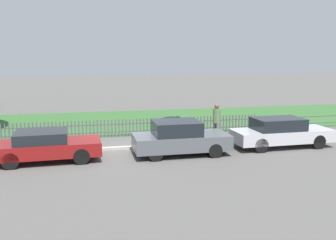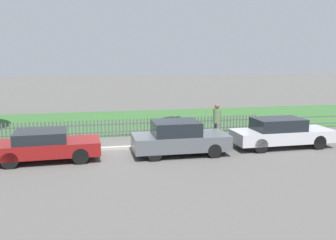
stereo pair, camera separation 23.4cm
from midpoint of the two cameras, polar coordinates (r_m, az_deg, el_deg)
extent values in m
plane|color=#565451|center=(16.92, -5.32, -4.44)|extent=(120.00, 120.00, 0.00)
cube|color=#B2ADA3|center=(17.00, -5.36, -4.16)|extent=(39.83, 0.20, 0.12)
cube|color=#33602D|center=(23.87, -7.25, -0.24)|extent=(39.83, 8.86, 0.01)
cube|color=#4C4C51|center=(19.51, -6.24, -1.76)|extent=(39.83, 0.03, 0.05)
cube|color=#4C4C51|center=(19.44, -6.26, -0.60)|extent=(39.83, 0.03, 0.05)
cube|color=#4C4C51|center=(19.81, -23.67, -1.77)|extent=(0.06, 0.03, 0.91)
cube|color=#4C4C51|center=(19.78, -23.15, -1.76)|extent=(0.06, 0.03, 0.91)
cube|color=#4C4C51|center=(19.74, -22.63, -1.74)|extent=(0.06, 0.03, 0.91)
cube|color=#4C4C51|center=(19.70, -22.10, -1.73)|extent=(0.06, 0.03, 0.91)
cube|color=#4C4C51|center=(19.67, -21.58, -1.71)|extent=(0.06, 0.03, 0.91)
cube|color=#4C4C51|center=(19.64, -21.05, -1.70)|extent=(0.06, 0.03, 0.91)
cube|color=#4C4C51|center=(19.61, -20.52, -1.68)|extent=(0.06, 0.03, 0.91)
cube|color=#4C4C51|center=(19.58, -19.99, -1.66)|extent=(0.06, 0.03, 0.91)
cube|color=#4C4C51|center=(19.56, -19.46, -1.65)|extent=(0.06, 0.03, 0.91)
cube|color=#4C4C51|center=(19.53, -18.93, -1.63)|extent=(0.06, 0.03, 0.91)
cube|color=#4C4C51|center=(19.51, -18.40, -1.61)|extent=(0.06, 0.03, 0.91)
cube|color=#4C4C51|center=(19.49, -17.86, -1.60)|extent=(0.06, 0.03, 0.91)
cube|color=#4C4C51|center=(19.47, -17.33, -1.58)|extent=(0.06, 0.03, 0.91)
cube|color=#4C4C51|center=(19.45, -16.79, -1.56)|extent=(0.06, 0.03, 0.91)
cube|color=#4C4C51|center=(19.43, -16.25, -1.54)|extent=(0.06, 0.03, 0.91)
cube|color=#4C4C51|center=(19.42, -15.71, -1.52)|extent=(0.06, 0.03, 0.91)
cube|color=#4C4C51|center=(19.41, -15.17, -1.51)|extent=(0.06, 0.03, 0.91)
cube|color=#4C4C51|center=(19.40, -14.63, -1.49)|extent=(0.06, 0.03, 0.91)
cube|color=#4C4C51|center=(19.39, -14.09, -1.47)|extent=(0.06, 0.03, 0.91)
cube|color=#4C4C51|center=(19.38, -13.55, -1.45)|extent=(0.06, 0.03, 0.91)
cube|color=#4C4C51|center=(19.37, -13.01, -1.43)|extent=(0.06, 0.03, 0.91)
cube|color=#4C4C51|center=(19.37, -12.46, -1.41)|extent=(0.06, 0.03, 0.91)
cube|color=#4C4C51|center=(19.37, -11.92, -1.40)|extent=(0.06, 0.03, 0.91)
cube|color=#4C4C51|center=(19.37, -11.38, -1.38)|extent=(0.06, 0.03, 0.91)
cube|color=#4C4C51|center=(19.37, -10.84, -1.36)|extent=(0.06, 0.03, 0.91)
cube|color=#4C4C51|center=(19.37, -10.30, -1.34)|extent=(0.06, 0.03, 0.91)
cube|color=#4C4C51|center=(19.38, -9.75, -1.32)|extent=(0.06, 0.03, 0.91)
cube|color=#4C4C51|center=(19.38, -9.21, -1.30)|extent=(0.06, 0.03, 0.91)
cube|color=#4C4C51|center=(19.39, -8.67, -1.28)|extent=(0.06, 0.03, 0.91)
cube|color=#4C4C51|center=(19.40, -8.13, -1.26)|extent=(0.06, 0.03, 0.91)
cube|color=#4C4C51|center=(19.41, -7.59, -1.24)|extent=(0.06, 0.03, 0.91)
cube|color=#4C4C51|center=(19.43, -7.05, -1.22)|extent=(0.06, 0.03, 0.91)
cube|color=#4C4C51|center=(19.44, -6.51, -1.20)|extent=(0.06, 0.03, 0.91)
cube|color=#4C4C51|center=(19.46, -5.97, -1.18)|extent=(0.06, 0.03, 0.91)
cube|color=#4C4C51|center=(19.48, -5.44, -1.16)|extent=(0.06, 0.03, 0.91)
cube|color=#4C4C51|center=(19.50, -4.90, -1.14)|extent=(0.06, 0.03, 0.91)
cube|color=#4C4C51|center=(19.52, -4.37, -1.12)|extent=(0.06, 0.03, 0.91)
cube|color=#4C4C51|center=(19.54, -3.84, -1.10)|extent=(0.06, 0.03, 0.91)
cube|color=#4C4C51|center=(19.57, -3.30, -1.08)|extent=(0.06, 0.03, 0.91)
cube|color=#4C4C51|center=(19.59, -2.77, -1.06)|extent=(0.06, 0.03, 0.91)
cube|color=#4C4C51|center=(19.62, -2.24, -1.04)|extent=(0.06, 0.03, 0.91)
cube|color=#4C4C51|center=(19.65, -1.72, -1.02)|extent=(0.06, 0.03, 0.91)
cube|color=#4C4C51|center=(19.69, -1.19, -1.00)|extent=(0.06, 0.03, 0.91)
cube|color=#4C4C51|center=(19.72, -0.67, -0.98)|extent=(0.06, 0.03, 0.91)
cube|color=#4C4C51|center=(19.75, -0.15, -0.96)|extent=(0.06, 0.03, 0.91)
cube|color=#4C4C51|center=(19.79, 0.37, -0.94)|extent=(0.06, 0.03, 0.91)
cube|color=#4C4C51|center=(19.83, 0.89, -0.92)|extent=(0.06, 0.03, 0.91)
cube|color=#4C4C51|center=(19.87, 1.41, -0.90)|extent=(0.06, 0.03, 0.91)
cube|color=#4C4C51|center=(19.91, 1.92, -0.88)|extent=(0.06, 0.03, 0.91)
cube|color=#4C4C51|center=(19.95, 2.43, -0.86)|extent=(0.06, 0.03, 0.91)
cube|color=#4C4C51|center=(20.00, 2.94, -0.84)|extent=(0.06, 0.03, 0.91)
cube|color=#4C4C51|center=(20.05, 3.45, -0.82)|extent=(0.06, 0.03, 0.91)
cube|color=#4C4C51|center=(20.09, 3.96, -0.80)|extent=(0.06, 0.03, 0.91)
cube|color=#4C4C51|center=(20.14, 4.46, -0.78)|extent=(0.06, 0.03, 0.91)
cube|color=#4C4C51|center=(20.20, 4.96, -0.75)|extent=(0.06, 0.03, 0.91)
cube|color=#4C4C51|center=(20.25, 5.46, -0.73)|extent=(0.06, 0.03, 0.91)
cube|color=#4C4C51|center=(20.30, 5.95, -0.71)|extent=(0.06, 0.03, 0.91)
cube|color=#4C4C51|center=(20.36, 6.44, -0.69)|extent=(0.06, 0.03, 0.91)
cube|color=#4C4C51|center=(20.42, 6.93, -0.67)|extent=(0.06, 0.03, 0.91)
cube|color=#4C4C51|center=(20.47, 7.42, -0.65)|extent=(0.06, 0.03, 0.91)
cube|color=#4C4C51|center=(20.53, 7.90, -0.63)|extent=(0.06, 0.03, 0.91)
cube|color=#4C4C51|center=(20.60, 8.38, -0.61)|extent=(0.06, 0.03, 0.91)
cube|color=#4C4C51|center=(20.66, 8.86, -0.60)|extent=(0.06, 0.03, 0.91)
cube|color=#4C4C51|center=(20.72, 9.33, -0.58)|extent=(0.06, 0.03, 0.91)
cube|color=#4C4C51|center=(20.79, 9.81, -0.56)|extent=(0.06, 0.03, 0.91)
cube|color=#4C4C51|center=(20.86, 10.28, -0.54)|extent=(0.06, 0.03, 0.91)
cube|color=#4C4C51|center=(20.93, 10.74, -0.52)|extent=(0.06, 0.03, 0.91)
cube|color=#4C4C51|center=(21.00, 11.20, -0.50)|extent=(0.06, 0.03, 0.91)
cube|color=#4C4C51|center=(21.07, 11.66, -0.48)|extent=(0.06, 0.03, 0.91)
cube|color=#4C4C51|center=(21.14, 12.12, -0.46)|extent=(0.06, 0.03, 0.91)
cube|color=#4C4C51|center=(21.21, 12.57, -0.44)|extent=(0.06, 0.03, 0.91)
cube|color=#4C4C51|center=(21.29, 13.02, -0.42)|extent=(0.06, 0.03, 0.91)
cube|color=#4C4C51|center=(21.37, 13.47, -0.40)|extent=(0.06, 0.03, 0.91)
cube|color=maroon|center=(15.64, -17.55, -4.05)|extent=(4.20, 1.91, 0.54)
cube|color=black|center=(15.55, -18.41, -2.36)|extent=(2.04, 1.66, 0.42)
cylinder|color=black|center=(16.44, -12.88, -3.95)|extent=(0.64, 0.16, 0.63)
cylinder|color=black|center=(14.87, -12.75, -5.41)|extent=(0.64, 0.16, 0.63)
cylinder|color=black|center=(16.61, -21.77, -4.27)|extent=(0.64, 0.16, 0.63)
cylinder|color=black|center=(15.06, -22.59, -5.75)|extent=(0.64, 0.16, 0.63)
cube|color=#51565B|center=(15.87, 2.32, -3.29)|extent=(4.02, 1.81, 0.62)
cube|color=black|center=(15.70, 1.62, -1.20)|extent=(1.93, 1.62, 0.58)
cylinder|color=black|center=(17.03, 5.72, -3.33)|extent=(0.59, 0.14, 0.59)
cylinder|color=black|center=(15.51, 7.53, -4.70)|extent=(0.59, 0.14, 0.59)
cylinder|color=black|center=(16.48, -2.59, -3.74)|extent=(0.59, 0.14, 0.59)
cylinder|color=black|center=(14.90, -1.60, -5.22)|extent=(0.59, 0.14, 0.59)
cube|color=#BCBCC1|center=(17.89, 17.35, -2.28)|extent=(4.61, 1.73, 0.55)
cube|color=black|center=(17.67, 16.80, -0.60)|extent=(2.23, 1.52, 0.54)
cylinder|color=black|center=(19.29, 19.85, -2.23)|extent=(0.64, 0.15, 0.64)
cylinder|color=black|center=(18.08, 22.40, -3.18)|extent=(0.64, 0.15, 0.64)
cylinder|color=black|center=(17.93, 12.18, -2.75)|extent=(0.64, 0.15, 0.64)
cylinder|color=black|center=(16.62, 14.36, -3.84)|extent=(0.64, 0.15, 0.64)
cylinder|color=black|center=(19.20, 2.66, -1.85)|extent=(0.54, 0.10, 0.54)
cylinder|color=black|center=(18.92, -1.14, -2.01)|extent=(0.54, 0.10, 0.54)
ellipsoid|color=black|center=(18.97, 0.78, -0.81)|extent=(1.70, 0.69, 0.90)
ellipsoid|color=black|center=(19.02, 1.96, -0.04)|extent=(0.40, 0.86, 0.42)
cylinder|color=slate|center=(18.66, 7.55, -1.72)|extent=(0.17, 0.17, 0.89)
cylinder|color=slate|center=(18.44, 7.98, -1.87)|extent=(0.17, 0.17, 0.89)
cylinder|color=#5B7A4C|center=(18.40, 7.82, 0.65)|extent=(0.45, 0.45, 0.71)
sphere|color=brown|center=(18.33, 7.86, 2.11)|extent=(0.24, 0.24, 0.24)
camera|label=1|loc=(0.12, -89.62, 0.07)|focal=40.00mm
camera|label=2|loc=(0.12, 90.38, -0.07)|focal=40.00mm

